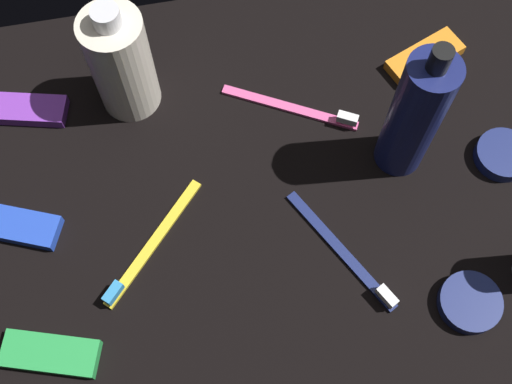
{
  "coord_description": "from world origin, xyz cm",
  "views": [
    {
      "loc": [
        5.68,
        29.16,
        71.45
      ],
      "look_at": [
        0.0,
        0.0,
        3.0
      ],
      "focal_mm": 45.16,
      "sensor_mm": 36.0,
      "label": 1
    }
  ],
  "objects_px": {
    "toothbrush_yellow": "(148,249)",
    "lotion_bottle": "(415,116)",
    "toothbrush_navy": "(347,256)",
    "cream_tin_right": "(503,156)",
    "cream_tin_left": "(470,303)",
    "snack_bar_blue": "(15,225)",
    "snack_bar_purple": "(25,110)",
    "toothbrush_pink": "(298,108)",
    "snack_bar_green": "(51,354)",
    "bodywash_bottle": "(121,63)",
    "snack_bar_orange": "(425,57)"
  },
  "relations": [
    {
      "from": "cream_tin_right",
      "to": "cream_tin_left",
      "type": "bearing_deg",
      "value": 59.36
    },
    {
      "from": "lotion_bottle",
      "to": "snack_bar_blue",
      "type": "bearing_deg",
      "value": 0.77
    },
    {
      "from": "cream_tin_left",
      "to": "lotion_bottle",
      "type": "bearing_deg",
      "value": -82.43
    },
    {
      "from": "toothbrush_yellow",
      "to": "toothbrush_navy",
      "type": "distance_m",
      "value": 0.23
    },
    {
      "from": "cream_tin_left",
      "to": "cream_tin_right",
      "type": "height_order",
      "value": "same"
    },
    {
      "from": "toothbrush_yellow",
      "to": "snack_bar_purple",
      "type": "bearing_deg",
      "value": -58.81
    },
    {
      "from": "toothbrush_yellow",
      "to": "lotion_bottle",
      "type": "bearing_deg",
      "value": -168.6
    },
    {
      "from": "bodywash_bottle",
      "to": "toothbrush_pink",
      "type": "height_order",
      "value": "bodywash_bottle"
    },
    {
      "from": "toothbrush_yellow",
      "to": "snack_bar_green",
      "type": "bearing_deg",
      "value": 39.89
    },
    {
      "from": "snack_bar_blue",
      "to": "snack_bar_orange",
      "type": "bearing_deg",
      "value": -143.31
    },
    {
      "from": "toothbrush_yellow",
      "to": "snack_bar_orange",
      "type": "relative_size",
      "value": 1.35
    },
    {
      "from": "toothbrush_pink",
      "to": "bodywash_bottle",
      "type": "bearing_deg",
      "value": -16.59
    },
    {
      "from": "toothbrush_navy",
      "to": "snack_bar_blue",
      "type": "distance_m",
      "value": 0.39
    },
    {
      "from": "lotion_bottle",
      "to": "toothbrush_navy",
      "type": "bearing_deg",
      "value": 51.04
    },
    {
      "from": "snack_bar_orange",
      "to": "snack_bar_purple",
      "type": "distance_m",
      "value": 0.52
    },
    {
      "from": "bodywash_bottle",
      "to": "toothbrush_pink",
      "type": "bearing_deg",
      "value": 163.41
    },
    {
      "from": "toothbrush_yellow",
      "to": "snack_bar_purple",
      "type": "distance_m",
      "value": 0.25
    },
    {
      "from": "cream_tin_left",
      "to": "snack_bar_orange",
      "type": "bearing_deg",
      "value": -98.23
    },
    {
      "from": "toothbrush_yellow",
      "to": "toothbrush_pink",
      "type": "relative_size",
      "value": 0.86
    },
    {
      "from": "toothbrush_navy",
      "to": "cream_tin_right",
      "type": "height_order",
      "value": "toothbrush_navy"
    },
    {
      "from": "bodywash_bottle",
      "to": "cream_tin_left",
      "type": "relative_size",
      "value": 2.44
    },
    {
      "from": "snack_bar_blue",
      "to": "snack_bar_purple",
      "type": "distance_m",
      "value": 0.16
    },
    {
      "from": "bodywash_bottle",
      "to": "toothbrush_pink",
      "type": "xyz_separation_m",
      "value": [
        -0.21,
        0.06,
        -0.07
      ]
    },
    {
      "from": "cream_tin_right",
      "to": "toothbrush_pink",
      "type": "bearing_deg",
      "value": -26.4
    },
    {
      "from": "bodywash_bottle",
      "to": "snack_bar_blue",
      "type": "relative_size",
      "value": 1.64
    },
    {
      "from": "snack_bar_green",
      "to": "cream_tin_right",
      "type": "bearing_deg",
      "value": -148.65
    },
    {
      "from": "bodywash_bottle",
      "to": "snack_bar_blue",
      "type": "distance_m",
      "value": 0.23
    },
    {
      "from": "snack_bar_blue",
      "to": "bodywash_bottle",
      "type": "bearing_deg",
      "value": -112.58
    },
    {
      "from": "toothbrush_pink",
      "to": "snack_bar_orange",
      "type": "height_order",
      "value": "toothbrush_pink"
    },
    {
      "from": "toothbrush_navy",
      "to": "snack_bar_purple",
      "type": "distance_m",
      "value": 0.44
    },
    {
      "from": "bodywash_bottle",
      "to": "snack_bar_purple",
      "type": "relative_size",
      "value": 1.64
    },
    {
      "from": "snack_bar_green",
      "to": "snack_bar_blue",
      "type": "bearing_deg",
      "value": -60.89
    },
    {
      "from": "snack_bar_blue",
      "to": "snack_bar_purple",
      "type": "relative_size",
      "value": 1.0
    },
    {
      "from": "lotion_bottle",
      "to": "cream_tin_right",
      "type": "bearing_deg",
      "value": 166.77
    },
    {
      "from": "snack_bar_orange",
      "to": "snack_bar_purple",
      "type": "height_order",
      "value": "same"
    },
    {
      "from": "toothbrush_pink",
      "to": "snack_bar_purple",
      "type": "relative_size",
      "value": 1.57
    },
    {
      "from": "lotion_bottle",
      "to": "cream_tin_left",
      "type": "relative_size",
      "value": 3.11
    },
    {
      "from": "cream_tin_right",
      "to": "toothbrush_yellow",
      "type": "bearing_deg",
      "value": 4.5
    },
    {
      "from": "toothbrush_pink",
      "to": "toothbrush_navy",
      "type": "height_order",
      "value": "same"
    },
    {
      "from": "cream_tin_left",
      "to": "cream_tin_right",
      "type": "xyz_separation_m",
      "value": [
        -0.1,
        -0.17,
        0.0
      ]
    },
    {
      "from": "lotion_bottle",
      "to": "toothbrush_pink",
      "type": "relative_size",
      "value": 1.33
    },
    {
      "from": "cream_tin_left",
      "to": "toothbrush_yellow",
      "type": "bearing_deg",
      "value": -20.93
    },
    {
      "from": "toothbrush_yellow",
      "to": "toothbrush_navy",
      "type": "xyz_separation_m",
      "value": [
        -0.22,
        0.05,
        0.0
      ]
    },
    {
      "from": "snack_bar_purple",
      "to": "cream_tin_right",
      "type": "relative_size",
      "value": 1.53
    },
    {
      "from": "snack_bar_blue",
      "to": "cream_tin_right",
      "type": "bearing_deg",
      "value": -159.61
    },
    {
      "from": "toothbrush_pink",
      "to": "snack_bar_green",
      "type": "relative_size",
      "value": 1.57
    },
    {
      "from": "bodywash_bottle",
      "to": "snack_bar_orange",
      "type": "height_order",
      "value": "bodywash_bottle"
    },
    {
      "from": "lotion_bottle",
      "to": "cream_tin_right",
      "type": "xyz_separation_m",
      "value": [
        -0.12,
        0.03,
        -0.09
      ]
    },
    {
      "from": "lotion_bottle",
      "to": "toothbrush_navy",
      "type": "xyz_separation_m",
      "value": [
        0.09,
        0.12,
        -0.09
      ]
    },
    {
      "from": "snack_bar_orange",
      "to": "snack_bar_purple",
      "type": "relative_size",
      "value": 1.0
    }
  ]
}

